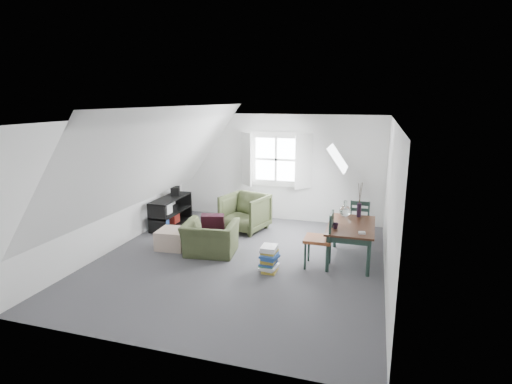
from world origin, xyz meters
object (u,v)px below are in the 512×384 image
(armchair_near, at_px, (211,254))
(dining_chair_far, at_px, (359,220))
(dining_chair_near, at_px, (321,238))
(armchair_far, at_px, (245,230))
(media_shelf, at_px, (170,213))
(magazine_stack, at_px, (269,259))
(ottoman, at_px, (173,239))
(dining_table, at_px, (351,229))

(armchair_near, xyz_separation_m, dining_chair_far, (2.62, 1.48, 0.46))
(dining_chair_far, xyz_separation_m, dining_chair_near, (-0.58, -1.47, 0.05))
(armchair_near, bearing_deg, armchair_far, -103.96)
(armchair_far, height_order, dining_chair_near, dining_chair_near)
(media_shelf, distance_m, magazine_stack, 3.30)
(armchair_far, distance_m, dining_chair_near, 2.44)
(ottoman, bearing_deg, media_shelf, 120.56)
(dining_table, bearing_deg, media_shelf, 166.07)
(armchair_far, distance_m, media_shelf, 1.77)
(ottoman, height_order, dining_chair_far, dining_chair_far)
(armchair_near, bearing_deg, magazine_stack, 154.11)
(armchair_near, height_order, dining_table, dining_table)
(ottoman, xyz_separation_m, dining_chair_far, (3.45, 1.39, 0.28))
(dining_chair_far, xyz_separation_m, media_shelf, (-4.17, -0.17, -0.17))
(armchair_near, bearing_deg, dining_chair_near, 173.37)
(dining_chair_near, height_order, media_shelf, dining_chair_near)
(armchair_near, height_order, ottoman, ottoman)
(magazine_stack, bearing_deg, dining_chair_near, 29.14)
(ottoman, bearing_deg, dining_chair_near, -1.55)
(dining_chair_far, distance_m, magazine_stack, 2.36)
(armchair_near, distance_m, dining_chair_far, 3.05)
(dining_chair_near, bearing_deg, dining_chair_far, 145.31)
(dining_chair_far, bearing_deg, ottoman, 36.36)
(armchair_far, height_order, ottoman, armchair_far)
(ottoman, bearing_deg, dining_chair_far, 21.90)
(ottoman, distance_m, dining_chair_far, 3.73)
(armchair_far, height_order, dining_table, dining_table)
(dining_chair_near, height_order, magazine_stack, dining_chair_near)
(dining_chair_far, height_order, magazine_stack, dining_chair_far)
(armchair_near, xyz_separation_m, magazine_stack, (1.25, -0.43, 0.22))
(dining_table, xyz_separation_m, magazine_stack, (-1.27, -0.87, -0.36))
(armchair_far, bearing_deg, dining_chair_near, -23.64)
(ottoman, relative_size, dining_table, 0.41)
(armchair_near, xyz_separation_m, dining_table, (2.52, 0.44, 0.58))
(dining_chair_far, bearing_deg, dining_chair_near, 82.76)
(ottoman, relative_size, dining_chair_far, 0.62)
(dining_table, height_order, media_shelf, dining_table)
(ottoman, xyz_separation_m, dining_table, (3.35, 0.35, 0.40))
(armchair_near, distance_m, magazine_stack, 1.34)
(armchair_far, xyz_separation_m, media_shelf, (-1.73, -0.20, 0.30))
(dining_chair_near, bearing_deg, armchair_far, -141.88)
(ottoman, height_order, dining_chair_near, dining_chair_near)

